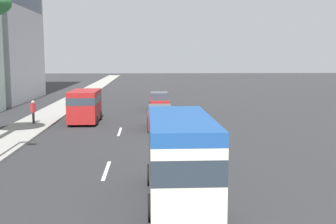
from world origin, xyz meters
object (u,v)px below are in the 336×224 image
car_fourth (159,101)px  pedestrian_near_lamp (33,111)px  van_second (85,104)px  car_lead (160,118)px  minibus_third (180,155)px

car_fourth → pedestrian_near_lamp: (-8.89, 9.66, 0.30)m
van_second → pedestrian_near_lamp: size_ratio=2.71×
car_lead → pedestrian_near_lamp: (1.89, 9.36, 0.31)m
car_lead → car_fourth: (10.78, -0.30, 0.02)m
car_lead → minibus_third: 15.16m
car_fourth → car_lead: bearing=178.4°
minibus_third → pedestrian_near_lamp: bearing=29.3°
car_lead → minibus_third: (-15.13, -0.19, 0.86)m
car_fourth → van_second: bearing=142.5°
van_second → car_fourth: (7.81, -5.99, -0.63)m
minibus_third → pedestrian_near_lamp: minibus_third is taller
van_second → car_fourth: 9.86m
car_fourth → pedestrian_near_lamp: size_ratio=2.50×
car_lead → car_fourth: car_fourth is taller
van_second → pedestrian_near_lamp: van_second is taller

